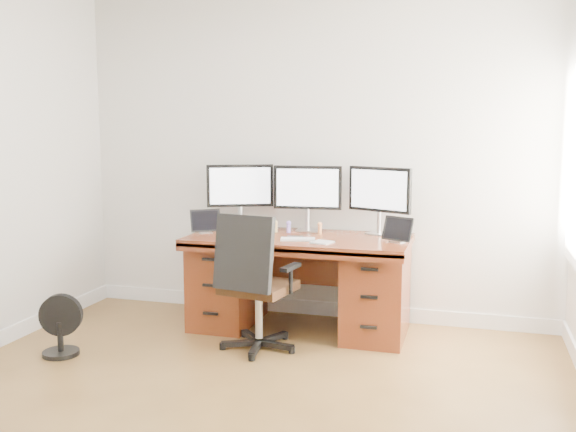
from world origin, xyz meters
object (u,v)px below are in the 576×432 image
(office_chair, at_px, (256,306))
(keyboard, at_px, (298,239))
(desk, at_px, (300,279))
(floor_fan, at_px, (60,326))
(monitor_center, at_px, (308,190))

(office_chair, xyz_separation_m, keyboard, (0.21, 0.36, 0.43))
(keyboard, bearing_deg, office_chair, -133.33)
(desk, height_order, office_chair, office_chair)
(floor_fan, xyz_separation_m, monitor_center, (1.46, 1.27, 0.88))
(floor_fan, distance_m, monitor_center, 2.12)
(floor_fan, distance_m, keyboard, 1.80)
(floor_fan, bearing_deg, monitor_center, 22.44)
(office_chair, xyz_separation_m, monitor_center, (0.18, 0.79, 0.76))
(keyboard, bearing_deg, floor_fan, -163.80)
(office_chair, distance_m, monitor_center, 1.11)
(monitor_center, bearing_deg, office_chair, -107.53)
(office_chair, relative_size, floor_fan, 2.30)
(floor_fan, height_order, monitor_center, monitor_center)
(office_chair, bearing_deg, floor_fan, -148.92)
(monitor_center, distance_m, keyboard, 0.54)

